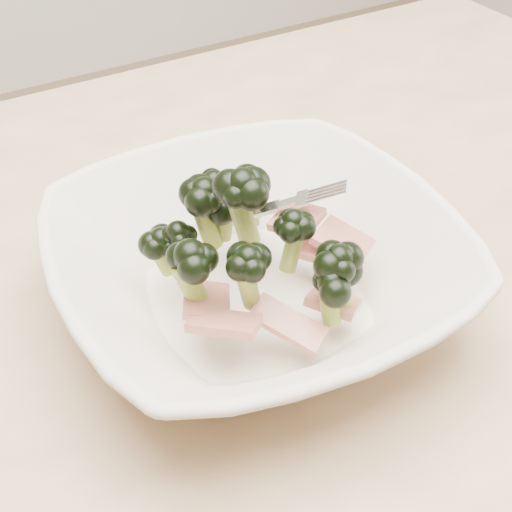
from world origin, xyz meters
name	(u,v)px	position (x,y,z in m)	size (l,w,h in m)	color
dining_table	(264,322)	(0.00, 0.00, 0.65)	(1.20, 0.80, 0.75)	tan
broccoli_dish	(256,264)	(-0.05, -0.06, 0.79)	(0.34, 0.34, 0.14)	beige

